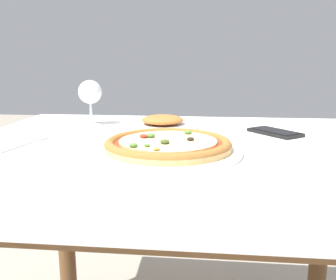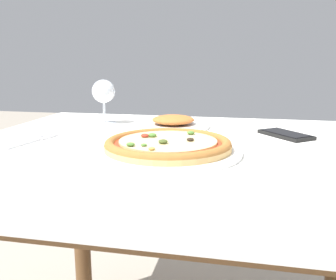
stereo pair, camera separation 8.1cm
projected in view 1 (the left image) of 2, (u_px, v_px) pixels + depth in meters
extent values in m
cube|color=brown|center=(183.00, 157.00, 0.88)|extent=(1.01, 0.83, 0.04)
cube|color=white|center=(183.00, 149.00, 0.87)|extent=(1.11, 0.93, 0.01)
cylinder|color=brown|center=(65.00, 225.00, 1.34)|extent=(0.06, 0.06, 0.68)
cylinder|color=brown|center=(321.00, 237.00, 1.26)|extent=(0.06, 0.06, 0.68)
cylinder|color=white|center=(168.00, 151.00, 0.82)|extent=(0.32, 0.32, 0.01)
cylinder|color=#E0B26B|center=(168.00, 146.00, 0.81)|extent=(0.28, 0.28, 0.01)
torus|color=#A3662D|center=(168.00, 144.00, 0.81)|extent=(0.28, 0.28, 0.02)
cylinder|color=#BC381E|center=(168.00, 143.00, 0.81)|extent=(0.23, 0.23, 0.00)
cylinder|color=beige|center=(168.00, 141.00, 0.81)|extent=(0.21, 0.21, 0.00)
ellipsoid|color=#4C7A33|center=(151.00, 135.00, 0.84)|extent=(0.02, 0.02, 0.01)
ellipsoid|color=#425123|center=(165.00, 142.00, 0.77)|extent=(0.02, 0.02, 0.01)
ellipsoid|color=#4C7A33|center=(147.00, 145.00, 0.75)|extent=(0.01, 0.01, 0.01)
ellipsoid|color=#4C7A33|center=(133.00, 145.00, 0.75)|extent=(0.02, 0.02, 0.01)
ellipsoid|color=#2D2319|center=(191.00, 139.00, 0.80)|extent=(0.02, 0.02, 0.01)
ellipsoid|color=#A83323|center=(144.00, 136.00, 0.83)|extent=(0.02, 0.02, 0.01)
ellipsoid|color=#4C7A33|center=(188.00, 132.00, 0.87)|extent=(0.02, 0.02, 0.01)
ellipsoid|color=#BC9342|center=(157.00, 149.00, 0.72)|extent=(0.01, 0.01, 0.01)
cube|color=silver|center=(14.00, 147.00, 0.86)|extent=(0.03, 0.11, 0.00)
cube|color=silver|center=(31.00, 142.00, 0.92)|extent=(0.03, 0.02, 0.00)
cube|color=silver|center=(34.00, 139.00, 0.95)|extent=(0.01, 0.05, 0.00)
cube|color=silver|center=(36.00, 139.00, 0.95)|extent=(0.01, 0.05, 0.00)
cube|color=silver|center=(39.00, 139.00, 0.95)|extent=(0.01, 0.05, 0.00)
cube|color=silver|center=(42.00, 139.00, 0.94)|extent=(0.01, 0.05, 0.00)
cylinder|color=silver|center=(91.00, 124.00, 1.16)|extent=(0.07, 0.07, 0.00)
cylinder|color=silver|center=(91.00, 113.00, 1.15)|extent=(0.01, 0.01, 0.07)
sphere|color=silver|center=(90.00, 92.00, 1.14)|extent=(0.07, 0.07, 0.07)
cube|color=black|center=(275.00, 132.00, 1.02)|extent=(0.14, 0.16, 0.01)
cube|color=black|center=(275.00, 130.00, 1.02)|extent=(0.13, 0.14, 0.00)
cylinder|color=white|center=(163.00, 126.00, 1.12)|extent=(0.22, 0.22, 0.01)
ellipsoid|color=#BC662D|center=(163.00, 120.00, 1.12)|extent=(0.13, 0.13, 0.03)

